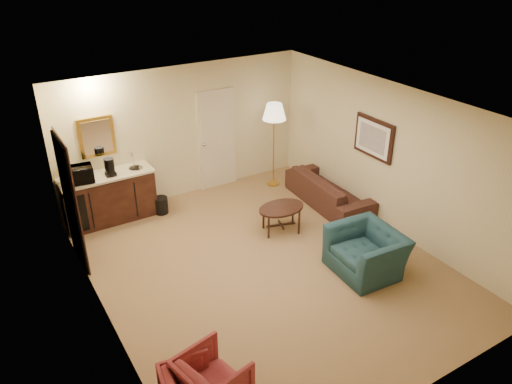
{
  "coord_description": "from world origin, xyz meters",
  "views": [
    {
      "loc": [
        -3.53,
        -5.49,
        4.72
      ],
      "look_at": [
        0.12,
        0.5,
        1.08
      ],
      "focal_mm": 35.0,
      "sensor_mm": 36.0,
      "label": 1
    }
  ],
  "objects_px": {
    "rose_chair_far": "(212,379)",
    "floor_lamp": "(274,145)",
    "coffee_maker": "(110,167)",
    "sofa": "(329,186)",
    "microwave": "(77,173)",
    "waste_bin": "(161,205)",
    "coffee_table": "(281,219)",
    "wetbar_cabinet": "(109,197)",
    "teal_armchair": "(367,245)"
  },
  "relations": [
    {
      "from": "coffee_table",
      "to": "coffee_maker",
      "type": "height_order",
      "value": "coffee_maker"
    },
    {
      "from": "teal_armchair",
      "to": "waste_bin",
      "type": "xyz_separation_m",
      "value": [
        -2.04,
        3.38,
        -0.31
      ]
    },
    {
      "from": "sofa",
      "to": "microwave",
      "type": "distance_m",
      "value": 4.61
    },
    {
      "from": "floor_lamp",
      "to": "teal_armchair",
      "type": "bearing_deg",
      "value": -97.59
    },
    {
      "from": "teal_armchair",
      "to": "rose_chair_far",
      "type": "relative_size",
      "value": 1.52
    },
    {
      "from": "sofa",
      "to": "teal_armchair",
      "type": "distance_m",
      "value": 2.21
    },
    {
      "from": "coffee_table",
      "to": "microwave",
      "type": "xyz_separation_m",
      "value": [
        -2.93,
        1.9,
        0.85
      ]
    },
    {
      "from": "sofa",
      "to": "floor_lamp",
      "type": "distance_m",
      "value": 1.45
    },
    {
      "from": "microwave",
      "to": "coffee_table",
      "type": "bearing_deg",
      "value": -26.18
    },
    {
      "from": "coffee_table",
      "to": "microwave",
      "type": "bearing_deg",
      "value": 147.04
    },
    {
      "from": "microwave",
      "to": "coffee_maker",
      "type": "height_order",
      "value": "microwave"
    },
    {
      "from": "wetbar_cabinet",
      "to": "rose_chair_far",
      "type": "height_order",
      "value": "wetbar_cabinet"
    },
    {
      "from": "wetbar_cabinet",
      "to": "microwave",
      "type": "bearing_deg",
      "value": -172.6
    },
    {
      "from": "teal_armchair",
      "to": "microwave",
      "type": "height_order",
      "value": "microwave"
    },
    {
      "from": "teal_armchair",
      "to": "sofa",
      "type": "bearing_deg",
      "value": 159.66
    },
    {
      "from": "floor_lamp",
      "to": "coffee_maker",
      "type": "height_order",
      "value": "floor_lamp"
    },
    {
      "from": "wetbar_cabinet",
      "to": "rose_chair_far",
      "type": "bearing_deg",
      "value": -93.11
    },
    {
      "from": "rose_chair_far",
      "to": "coffee_table",
      "type": "bearing_deg",
      "value": -57.76
    },
    {
      "from": "waste_bin",
      "to": "floor_lamp",
      "type": "bearing_deg",
      "value": -1.83
    },
    {
      "from": "rose_chair_far",
      "to": "floor_lamp",
      "type": "bearing_deg",
      "value": -52.2
    },
    {
      "from": "teal_armchair",
      "to": "coffee_maker",
      "type": "height_order",
      "value": "coffee_maker"
    },
    {
      "from": "coffee_maker",
      "to": "microwave",
      "type": "bearing_deg",
      "value": -173.57
    },
    {
      "from": "waste_bin",
      "to": "coffee_maker",
      "type": "bearing_deg",
      "value": 168.87
    },
    {
      "from": "coffee_table",
      "to": "waste_bin",
      "type": "distance_m",
      "value": 2.33
    },
    {
      "from": "waste_bin",
      "to": "sofa",
      "type": "bearing_deg",
      "value": -24.98
    },
    {
      "from": "teal_armchair",
      "to": "floor_lamp",
      "type": "distance_m",
      "value": 3.36
    },
    {
      "from": "microwave",
      "to": "coffee_maker",
      "type": "bearing_deg",
      "value": 4.87
    },
    {
      "from": "rose_chair_far",
      "to": "wetbar_cabinet",
      "type": "bearing_deg",
      "value": -15.24
    },
    {
      "from": "microwave",
      "to": "floor_lamp",
      "type": "bearing_deg",
      "value": 2.95
    },
    {
      "from": "wetbar_cabinet",
      "to": "waste_bin",
      "type": "bearing_deg",
      "value": -15.4
    },
    {
      "from": "floor_lamp",
      "to": "coffee_maker",
      "type": "relative_size",
      "value": 5.46
    },
    {
      "from": "sofa",
      "to": "rose_chair_far",
      "type": "height_order",
      "value": "sofa"
    },
    {
      "from": "coffee_maker",
      "to": "floor_lamp",
      "type": "bearing_deg",
      "value": 4.2
    },
    {
      "from": "teal_armchair",
      "to": "rose_chair_far",
      "type": "xyz_separation_m",
      "value": [
        -3.16,
        -0.98,
        -0.11
      ]
    },
    {
      "from": "coffee_table",
      "to": "coffee_maker",
      "type": "relative_size",
      "value": 2.62
    },
    {
      "from": "coffee_table",
      "to": "waste_bin",
      "type": "relative_size",
      "value": 2.64
    },
    {
      "from": "teal_armchair",
      "to": "microwave",
      "type": "xyz_separation_m",
      "value": [
        -3.4,
        3.56,
        0.63
      ]
    },
    {
      "from": "floor_lamp",
      "to": "waste_bin",
      "type": "relative_size",
      "value": 5.5
    },
    {
      "from": "coffee_table",
      "to": "floor_lamp",
      "type": "height_order",
      "value": "floor_lamp"
    },
    {
      "from": "coffee_maker",
      "to": "wetbar_cabinet",
      "type": "bearing_deg",
      "value": 136.9
    },
    {
      "from": "coffee_table",
      "to": "wetbar_cabinet",
      "type": "bearing_deg",
      "value": 141.22
    },
    {
      "from": "microwave",
      "to": "waste_bin",
      "type": "bearing_deg",
      "value": -0.65
    },
    {
      "from": "rose_chair_far",
      "to": "coffee_table",
      "type": "xyz_separation_m",
      "value": [
        2.69,
        2.64,
        -0.11
      ]
    },
    {
      "from": "coffee_table",
      "to": "waste_bin",
      "type": "bearing_deg",
      "value": 132.33
    },
    {
      "from": "sofa",
      "to": "coffee_maker",
      "type": "distance_m",
      "value": 4.09
    },
    {
      "from": "sofa",
      "to": "teal_armchair",
      "type": "height_order",
      "value": "teal_armchair"
    },
    {
      "from": "waste_bin",
      "to": "coffee_maker",
      "type": "distance_m",
      "value": 1.24
    },
    {
      "from": "teal_armchair",
      "to": "coffee_maker",
      "type": "distance_m",
      "value": 4.58
    },
    {
      "from": "wetbar_cabinet",
      "to": "coffee_table",
      "type": "xyz_separation_m",
      "value": [
        2.44,
        -1.96,
        -0.22
      ]
    },
    {
      "from": "wetbar_cabinet",
      "to": "coffee_maker",
      "type": "distance_m",
      "value": 0.63
    }
  ]
}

